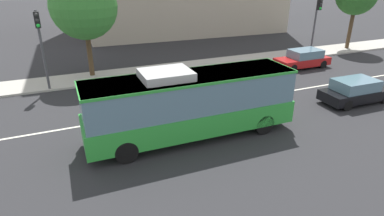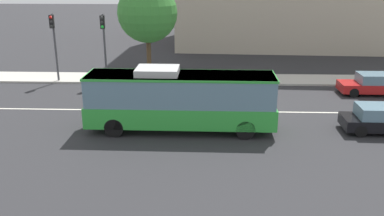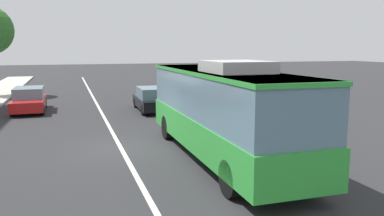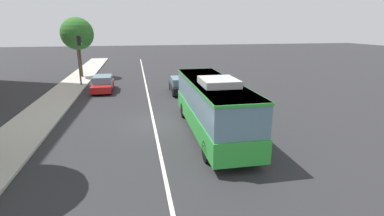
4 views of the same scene
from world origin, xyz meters
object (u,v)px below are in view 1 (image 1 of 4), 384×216
object	(u,v)px
sedan_red	(303,59)
sedan_black	(356,91)
traffic_light_near_corner	(317,17)
street_tree_kerbside_centre	(84,6)
traffic_light_mid_block	(40,37)
transit_bus	(191,102)

from	to	relation	value
sedan_red	sedan_black	xyz separation A→B (m)	(-2.11, -7.22, 0.00)
sedan_red	traffic_light_near_corner	xyz separation A→B (m)	(3.05, 2.40, 2.84)
street_tree_kerbside_centre	traffic_light_mid_block	bearing A→B (deg)	-145.67
transit_bus	traffic_light_mid_block	world-z (taller)	traffic_light_mid_block
sedan_red	traffic_light_mid_block	xyz separation A→B (m)	(-19.23, 2.09, 2.84)
sedan_black	traffic_light_near_corner	world-z (taller)	traffic_light_near_corner
traffic_light_near_corner	traffic_light_mid_block	distance (m)	22.28
sedan_red	traffic_light_mid_block	size ratio (longest dim) A/B	0.87
traffic_light_near_corner	traffic_light_mid_block	xyz separation A→B (m)	(-22.28, -0.30, 0.00)
sedan_black	traffic_light_mid_block	bearing A→B (deg)	152.97
sedan_red	sedan_black	bearing A→B (deg)	73.52
sedan_red	traffic_light_near_corner	world-z (taller)	traffic_light_near_corner
transit_bus	traffic_light_near_corner	xyz separation A→B (m)	(16.04, 9.73, 1.75)
traffic_light_mid_block	street_tree_kerbside_centre	bearing A→B (deg)	120.43
traffic_light_mid_block	sedan_red	bearing A→B (deg)	79.89
sedan_red	street_tree_kerbside_centre	size ratio (longest dim) A/B	0.61
transit_bus	traffic_light_near_corner	world-z (taller)	traffic_light_near_corner
transit_bus	street_tree_kerbside_centre	size ratio (longest dim) A/B	1.35
traffic_light_mid_block	traffic_light_near_corner	bearing A→B (deg)	86.88
sedan_black	street_tree_kerbside_centre	size ratio (longest dim) A/B	0.61
sedan_black	traffic_light_mid_block	xyz separation A→B (m)	(-17.11, 9.31, 2.84)
transit_bus	traffic_light_near_corner	bearing A→B (deg)	31.72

